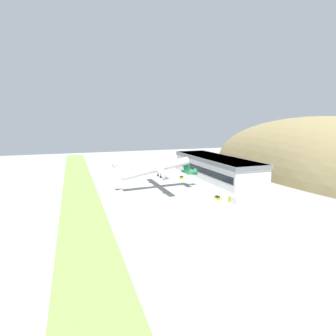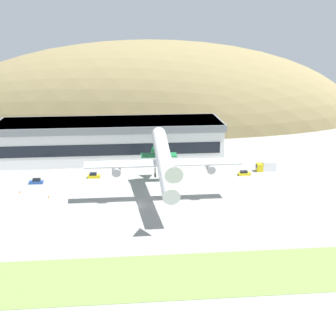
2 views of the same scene
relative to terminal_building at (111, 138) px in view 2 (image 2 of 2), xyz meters
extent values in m
plane|color=gray|center=(7.19, -46.80, -7.79)|extent=(371.42, 371.42, 0.00)
cube|color=#759947|center=(7.19, -83.77, -7.75)|extent=(334.28, 17.04, 0.08)
ellipsoid|color=olive|center=(17.71, 67.12, -7.79)|extent=(210.33, 83.58, 79.52)
cube|color=silver|center=(0.00, 0.02, -0.89)|extent=(77.08, 21.91, 13.79)
cube|color=slate|center=(0.00, 0.02, 4.80)|extent=(78.28, 23.11, 2.40)
cube|color=black|center=(0.00, -10.99, -1.58)|extent=(74.00, 0.16, 3.86)
cylinder|color=silver|center=(14.95, -44.87, 3.72)|extent=(4.14, 37.55, 10.68)
cone|color=silver|center=(14.95, -65.53, 7.41)|extent=(4.06, 5.20, 4.80)
cone|color=#196B38|center=(14.95, -23.81, -0.06)|extent=(4.06, 6.02, 4.95)
cube|color=#196B38|center=(14.95, -27.07, 4.07)|extent=(0.50, 4.92, 7.64)
cube|color=#196B38|center=(14.95, -26.87, 0.49)|extent=(10.78, 2.92, 0.87)
cube|color=silver|center=(14.95, -43.03, 2.66)|extent=(41.91, 3.62, 1.08)
cylinder|color=#9E9EA3|center=(2.37, -43.56, 1.21)|extent=(2.30, 3.95, 2.90)
cylinder|color=#9E9EA3|center=(27.52, -43.56, 1.21)|extent=(2.30, 3.95, 2.90)
cylinder|color=#2D2D2D|center=(12.67, -43.03, 0.42)|extent=(0.28, 0.28, 2.20)
cylinder|color=#2D2D2D|center=(12.67, -43.03, -0.68)|extent=(0.45, 1.10, 1.10)
cylinder|color=#2D2D2D|center=(17.23, -43.03, 0.42)|extent=(0.28, 0.28, 2.20)
cylinder|color=#2D2D2D|center=(17.23, -43.03, -0.68)|extent=(0.45, 1.10, 1.10)
cylinder|color=#2D2D2D|center=(14.95, -57.76, 3.17)|extent=(0.22, 0.22, 1.98)
cylinder|color=#2D2D2D|center=(14.95, -57.76, 2.18)|extent=(0.30, 0.82, 0.82)
cube|color=gold|center=(42.54, -23.21, -7.39)|extent=(4.01, 2.06, 0.79)
cube|color=black|center=(42.35, -23.23, -6.68)|extent=(2.25, 1.65, 0.65)
cube|color=#264C99|center=(-22.06, -25.47, -7.35)|extent=(4.10, 1.75, 0.89)
cube|color=black|center=(-21.86, -25.48, -6.54)|extent=(2.27, 1.45, 0.72)
cube|color=gold|center=(-5.02, -21.34, -7.35)|extent=(3.90, 1.94, 0.88)
cube|color=black|center=(-5.21, -21.33, -6.55)|extent=(2.15, 1.63, 0.72)
cube|color=gold|center=(48.51, -19.57, -6.48)|extent=(2.06, 2.33, 2.61)
cube|color=black|center=(47.47, -19.55, -6.01)|extent=(0.11, 1.95, 1.15)
cube|color=silver|center=(51.68, -19.62, -6.22)|extent=(4.34, 2.36, 3.14)
cube|color=orange|center=(-25.40, -33.29, -7.77)|extent=(0.52, 0.52, 0.03)
cone|color=orange|center=(-25.40, -33.29, -7.48)|extent=(0.40, 0.40, 0.55)
cube|color=orange|center=(-16.59, -38.17, -7.77)|extent=(0.52, 0.52, 0.03)
cone|color=orange|center=(-16.59, -38.17, -7.48)|extent=(0.40, 0.40, 0.55)
camera|label=1|loc=(146.09, -86.20, 27.82)|focal=28.00mm
camera|label=2|loc=(4.38, -162.15, 37.23)|focal=50.00mm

